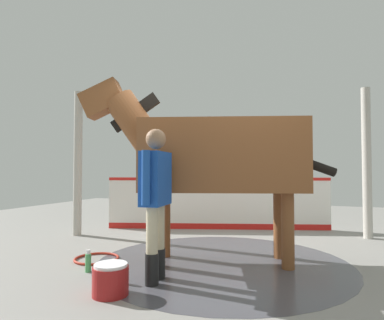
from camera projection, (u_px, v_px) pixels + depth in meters
ground_plane at (224, 258)px, 4.61m from camera, size 16.00×16.00×0.02m
wet_patch at (222, 262)px, 4.38m from camera, size 3.38×3.38×0.00m
barrier_wall at (218, 205)px, 6.90m from camera, size 4.51×1.42×1.09m
roof_post_near at (78, 163)px, 6.28m from camera, size 0.16×0.16×2.77m
roof_post_far at (367, 162)px, 5.98m from camera, size 0.16×0.16×2.77m
horse at (213, 156)px, 4.43m from camera, size 3.41×1.51×2.51m
handler at (156, 193)px, 3.64m from camera, size 0.27×0.68×1.70m
wash_bucket at (111, 280)px, 3.22m from camera, size 0.36×0.36×0.31m
bottle_shampoo at (113, 272)px, 3.60m from camera, size 0.06×0.06×0.25m
bottle_spray at (88, 262)px, 3.96m from camera, size 0.07×0.07×0.27m
hose_coil at (97, 258)px, 4.50m from camera, size 0.61×0.61×0.03m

